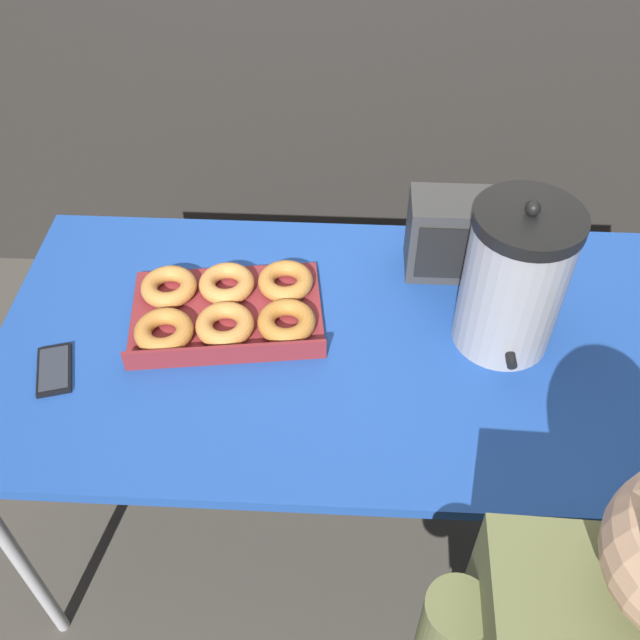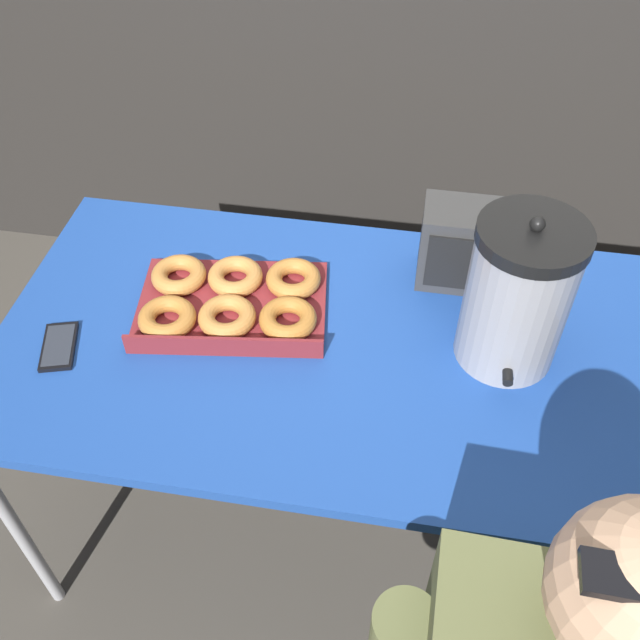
# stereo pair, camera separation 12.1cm
# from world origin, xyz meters

# --- Properties ---
(ground_plane) EXTENTS (12.00, 12.00, 0.00)m
(ground_plane) POSITION_xyz_m (0.00, 0.00, 0.00)
(ground_plane) COLOR #4C473F
(folding_table) EXTENTS (1.59, 0.80, 0.77)m
(folding_table) POSITION_xyz_m (0.00, 0.00, 0.73)
(folding_table) COLOR #1E479E
(folding_table) RESTS_ON ground
(donut_box) EXTENTS (0.45, 0.34, 0.05)m
(donut_box) POSITION_xyz_m (-0.30, 0.06, 0.79)
(donut_box) COLOR maroon
(donut_box) RESTS_ON folding_table
(coffee_urn) EXTENTS (0.21, 0.24, 0.36)m
(coffee_urn) POSITION_xyz_m (0.30, 0.03, 0.94)
(coffee_urn) COLOR #939399
(coffee_urn) RESTS_ON folding_table
(cell_phone) EXTENTS (0.10, 0.15, 0.01)m
(cell_phone) POSITION_xyz_m (-0.64, -0.12, 0.77)
(cell_phone) COLOR black
(cell_phone) RESTS_ON folding_table
(space_heater) EXTENTS (0.19, 0.13, 0.20)m
(space_heater) POSITION_xyz_m (0.20, 0.25, 0.87)
(space_heater) COLOR #333333
(space_heater) RESTS_ON folding_table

